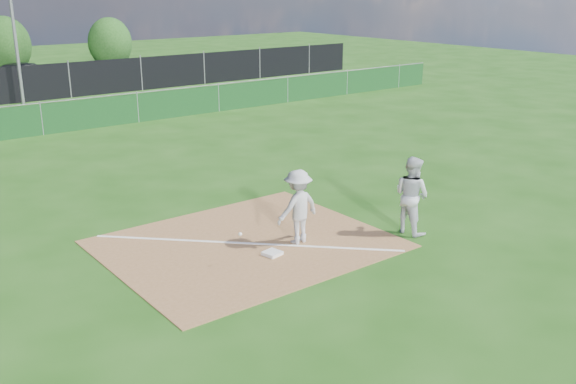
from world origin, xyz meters
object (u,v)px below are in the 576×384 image
at_px(light_pole, 13,20).
at_px(tree_mid, 5,46).
at_px(tree_right, 110,43).
at_px(runner, 412,195).
at_px(play_at_first, 298,207).
at_px(first_base, 272,253).
at_px(car_right, 28,75).

height_order(light_pole, tree_mid, light_pole).
bearing_deg(tree_right, runner, -101.77).
distance_m(light_pole, play_at_first, 22.56).
distance_m(light_pole, first_base, 22.95).
relative_size(light_pole, runner, 4.37).
bearing_deg(runner, car_right, -1.78).
xyz_separation_m(runner, car_right, (-0.05, 28.73, -0.21)).
distance_m(car_right, tree_right, 8.66).
distance_m(first_base, tree_right, 34.43).
height_order(light_pole, runner, light_pole).
bearing_deg(play_at_first, runner, -23.53).
bearing_deg(play_at_first, first_base, -165.40).
height_order(play_at_first, tree_mid, tree_mid).
bearing_deg(first_base, tree_mid, 83.77).
bearing_deg(tree_right, first_base, -107.58).
relative_size(runner, tree_mid, 0.48).
bearing_deg(play_at_first, tree_mid, 85.25).
bearing_deg(tree_mid, car_right, -93.17).
height_order(light_pole, car_right, light_pole).
bearing_deg(tree_mid, play_at_first, -94.75).
bearing_deg(light_pole, runner, -85.22).
bearing_deg(runner, tree_mid, -2.29).
bearing_deg(car_right, runner, 163.09).
bearing_deg(tree_right, tree_mid, 176.14).
distance_m(first_base, runner, 3.59).
distance_m(light_pole, tree_mid, 11.09).
height_order(first_base, car_right, car_right).
relative_size(first_base, car_right, 0.07).
bearing_deg(play_at_first, car_right, 84.94).
distance_m(first_base, tree_mid, 33.48).
xyz_separation_m(light_pole, first_base, (-1.42, -22.56, -3.94)).
relative_size(first_base, runner, 0.19).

